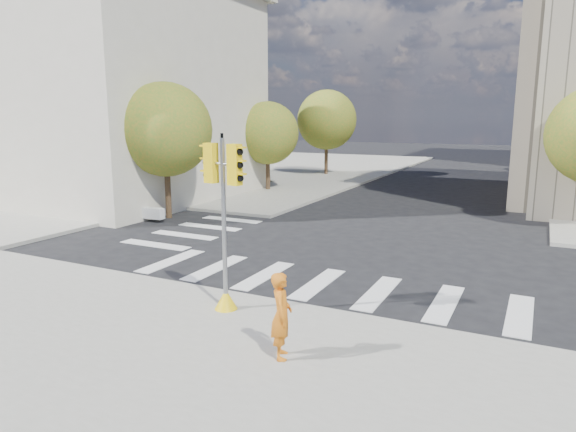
# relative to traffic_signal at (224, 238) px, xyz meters

# --- Properties ---
(ground) EXTENTS (160.00, 160.00, 0.00)m
(ground) POSITION_rel_traffic_signal_xyz_m (1.22, 5.18, -1.96)
(ground) COLOR black
(ground) RESTS_ON ground
(sidewalk_far_left) EXTENTS (28.00, 40.00, 0.15)m
(sidewalk_far_left) POSITION_rel_traffic_signal_xyz_m (-18.78, 31.18, -1.88)
(sidewalk_far_left) COLOR gray
(sidewalk_far_left) RESTS_ON ground
(classical_building) EXTENTS (19.00, 15.00, 12.70)m
(classical_building) POSITION_rel_traffic_signal_xyz_m (-18.78, 13.18, 4.49)
(classical_building) COLOR beige
(classical_building) RESTS_ON ground
(tree_lw_near) EXTENTS (4.40, 4.40, 6.41)m
(tree_lw_near) POSITION_rel_traffic_signal_xyz_m (-9.28, 9.18, 2.25)
(tree_lw_near) COLOR #382616
(tree_lw_near) RESTS_ON ground
(tree_lw_mid) EXTENTS (4.00, 4.00, 5.77)m
(tree_lw_mid) POSITION_rel_traffic_signal_xyz_m (-9.28, 19.18, 1.81)
(tree_lw_mid) COLOR #382616
(tree_lw_mid) RESTS_ON ground
(tree_lw_far) EXTENTS (4.80, 4.80, 6.95)m
(tree_lw_far) POSITION_rel_traffic_signal_xyz_m (-9.28, 29.18, 2.58)
(tree_lw_far) COLOR #382616
(tree_lw_far) RESTS_ON ground
(tree_re_far) EXTENTS (4.00, 4.00, 5.88)m
(tree_re_far) POSITION_rel_traffic_signal_xyz_m (8.72, 39.18, 1.91)
(tree_re_far) COLOR #382616
(tree_re_far) RESTS_ON ground
(traffic_signal) EXTENTS (1.08, 0.56, 4.29)m
(traffic_signal) POSITION_rel_traffic_signal_xyz_m (0.00, 0.00, 0.00)
(traffic_signal) COLOR yellow
(traffic_signal) RESTS_ON sidewalk_near
(photographer) EXTENTS (0.66, 0.75, 1.74)m
(photographer) POSITION_rel_traffic_signal_xyz_m (2.41, -1.69, -0.94)
(photographer) COLOR #D06913
(photographer) RESTS_ON sidewalk_near
(planter_wall) EXTENTS (6.01, 0.58, 0.50)m
(planter_wall) POSITION_rel_traffic_signal_xyz_m (-11.78, 8.02, -1.56)
(planter_wall) COLOR silver
(planter_wall) RESTS_ON sidewalk_left_near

